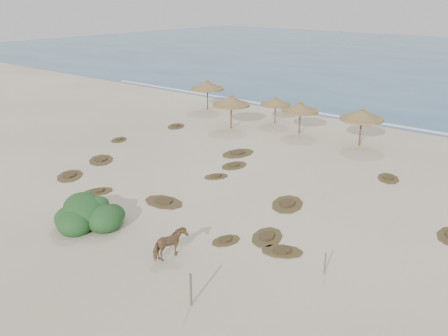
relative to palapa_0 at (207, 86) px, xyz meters
The scene contains 25 objects.
ground 25.41m from the palapa_0, 53.51° to the right, with size 160.00×160.00×0.00m, color beige.
foam_line 16.25m from the palapa_0, 20.62° to the left, with size 70.00×0.60×0.01m, color white.
palapa_0 is the anchor object (origin of this frame).
palapa_1 8.25m from the palapa_0, ahead, with size 2.75×2.75×2.48m.
palapa_2 7.54m from the palapa_0, 33.17° to the right, with size 3.85×3.85×3.00m.
palapa_3 11.89m from the palapa_0, ahead, with size 3.00×3.00×2.79m.
palapa_4 17.11m from the palapa_0, ahead, with size 4.01×4.01×3.03m.
horse 29.38m from the palapa_0, 51.77° to the right, with size 0.72×1.59×1.34m, color olive.
fence_post_near 32.83m from the palapa_0, 49.67° to the right, with size 0.10×0.10×1.33m, color #625849.
fence_post_far 31.17m from the palapa_0, 39.68° to the right, with size 0.07×0.07×0.95m, color #625849.
bush 26.55m from the palapa_0, 61.65° to the right, with size 3.83×3.38×1.72m.
scrub_0 20.84m from the palapa_0, 73.45° to the right, with size 2.74×2.79×0.16m.
scrub_1 17.48m from the palapa_0, 73.79° to the right, with size 2.94×2.89×0.16m.
scrub_2 19.34m from the palapa_0, 47.00° to the right, with size 1.63×1.88×0.16m.
scrub_3 24.17m from the palapa_0, 38.17° to the right, with size 2.51×3.02×0.16m.
scrub_4 29.17m from the palapa_0, 42.03° to the right, with size 2.25×1.99×0.16m.
scrub_6 7.51m from the palapa_0, 71.20° to the right, with size 2.27×2.55×0.16m.
scrub_7 22.94m from the palapa_0, 19.06° to the right, with size 2.09×2.36×0.16m.
scrub_8 12.97m from the palapa_0, 81.76° to the right, with size 1.76×2.01×0.16m.
scrub_9 23.39m from the palapa_0, 54.59° to the right, with size 2.50×1.65×0.16m.
scrub_11 22.56m from the palapa_0, 65.15° to the right, with size 1.70×2.10×0.16m.
scrub_12 27.91m from the palapa_0, 46.85° to the right, with size 1.29×1.68×0.16m.
scrub_13 17.38m from the palapa_0, 42.70° to the right, with size 1.42×2.12×0.16m.
scrub_14 27.75m from the palapa_0, 42.77° to the right, with size 2.04×2.51×0.16m.
scrub_15 14.81m from the palapa_0, 40.03° to the right, with size 2.02×2.88×0.16m.
Camera 1 is at (17.17, -16.02, 10.95)m, focal length 40.00 mm.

